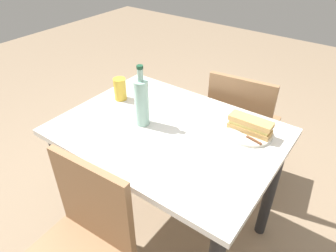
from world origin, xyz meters
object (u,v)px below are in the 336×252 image
Objects in this scene: chair_near at (240,126)px; beer_glass at (120,89)px; water_bottle at (142,102)px; chair_far at (81,248)px; plate_near at (249,132)px; knife_near at (247,137)px; dining_table at (168,150)px; baguette_sandwich_near at (250,125)px.

chair_near is 0.79m from beer_glass.
chair_near is at bearing -113.71° from water_bottle.
chair_far is 3.97× the size of plate_near.
dining_table is at bearing 23.37° from knife_near.
dining_table is 4.72× the size of plate_near.
plate_near is 1.10× the size of baguette_sandwich_near.
knife_near is at bearing 102.70° from baguette_sandwich_near.
chair_near reaches higher than plate_near.
chair_near is at bearing -64.09° from baguette_sandwich_near.
chair_far is at bearing 89.51° from dining_table.
water_bottle is at bearing 155.95° from beer_glass.
baguette_sandwich_near reaches higher than plate_near.
water_bottle is at bearing -77.15° from chair_far.
chair_near is (-0.14, -1.17, 0.00)m from chair_far.
knife_near is at bearing -115.19° from chair_far.
plate_near is 0.72× the size of water_bottle.
beer_glass is at bearing -12.14° from dining_table.
water_bottle is at bearing 66.29° from chair_near.
water_bottle is (0.47, 0.18, 0.11)m from knife_near.
beer_glass reaches higher than baguette_sandwich_near.
dining_table is at bearing 76.60° from chair_near.
beer_glass is (0.72, 0.06, 0.04)m from knife_near.
chair_far reaches higher than plate_near.
dining_table is at bearing 31.28° from plate_near.
plate_near is 0.52m from water_bottle.
chair_near is 0.50m from plate_near.
chair_near is at bearing -97.04° from chair_far.
beer_glass is at bearing 4.95° from knife_near.
chair_far is at bearing 67.03° from baguette_sandwich_near.
baguette_sandwich_near is at bearing 180.00° from plate_near.
water_bottle reaches higher than chair_far.
dining_table is at bearing -166.69° from water_bottle.
knife_near is (-0.01, 0.05, -0.03)m from baguette_sandwich_near.
plate_near is 1.24× the size of knife_near.
baguette_sandwich_near is 1.13× the size of knife_near.
beer_glass is (0.71, 0.11, 0.05)m from plate_near.
knife_near is 1.44× the size of beer_glass.
plate_near is 0.72m from beer_glass.
baguette_sandwich_near is at bearing -77.30° from knife_near.
baguette_sandwich_near is 0.06m from knife_near.
dining_table is 0.29m from water_bottle.
chair_far is (0.00, 0.58, -0.12)m from dining_table.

